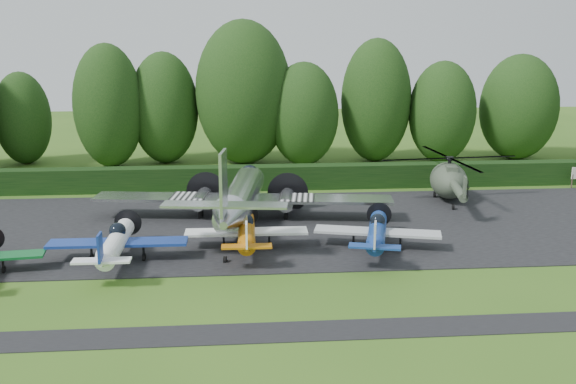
{
  "coord_description": "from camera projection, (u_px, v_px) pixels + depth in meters",
  "views": [
    {
      "loc": [
        2.42,
        -31.87,
        12.79
      ],
      "look_at": [
        5.79,
        9.67,
        2.5
      ],
      "focal_mm": 40.0,
      "sensor_mm": 36.0,
      "label": 1
    }
  ],
  "objects": [
    {
      "name": "ground",
      "position": [
        193.0,
        284.0,
        33.72
      ],
      "size": [
        160.0,
        160.0,
        0.0
      ],
      "primitive_type": "plane",
      "color": "#325B19",
      "rests_on": "ground"
    },
    {
      "name": "apron",
      "position": [
        203.0,
        228.0,
        43.4
      ],
      "size": [
        70.0,
        18.0,
        0.01
      ],
      "primitive_type": "cube",
      "color": "black",
      "rests_on": "ground"
    },
    {
      "name": "taxiway_verge",
      "position": [
        185.0,
        336.0,
        27.91
      ],
      "size": [
        70.0,
        2.0,
        0.0
      ],
      "primitive_type": "cube",
      "color": "black",
      "rests_on": "ground"
    },
    {
      "name": "hedgerow",
      "position": [
        209.0,
        190.0,
        54.04
      ],
      "size": [
        90.0,
        1.6,
        2.0
      ],
      "primitive_type": "cube",
      "color": "black",
      "rests_on": "ground"
    },
    {
      "name": "transport_plane",
      "position": [
        241.0,
        198.0,
        43.88
      ],
      "size": [
        21.01,
        16.11,
        6.73
      ],
      "rotation": [
        0.0,
        0.0,
        0.13
      ],
      "color": "silver",
      "rests_on": "ground"
    },
    {
      "name": "light_plane_white",
      "position": [
        116.0,
        242.0,
        36.46
      ],
      "size": [
        7.97,
        8.38,
        3.06
      ],
      "rotation": [
        0.0,
        0.0,
        0.01
      ],
      "color": "white",
      "rests_on": "ground"
    },
    {
      "name": "light_plane_orange",
      "position": [
        246.0,
        231.0,
        38.73
      ],
      "size": [
        7.48,
        7.86,
        2.87
      ],
      "rotation": [
        0.0,
        0.0,
        0.01
      ],
      "color": "#BC690B",
      "rests_on": "ground"
    },
    {
      "name": "light_plane_blue",
      "position": [
        377.0,
        231.0,
        38.64
      ],
      "size": [
        7.64,
        8.03,
        2.94
      ],
      "rotation": [
        0.0,
        0.0,
        0.25
      ],
      "color": "navy",
      "rests_on": "ground"
    },
    {
      "name": "helicopter",
      "position": [
        449.0,
        177.0,
        50.15
      ],
      "size": [
        10.88,
        12.74,
        3.5
      ],
      "rotation": [
        0.0,
        0.0,
        0.17
      ],
      "color": "#3C4938",
      "rests_on": "ground"
    },
    {
      "name": "tree_1",
      "position": [
        304.0,
        114.0,
        63.18
      ],
      "size": [
        6.92,
        6.92,
        10.22
      ],
      "color": "black",
      "rests_on": "ground"
    },
    {
      "name": "tree_2",
      "position": [
        164.0,
        108.0,
        64.17
      ],
      "size": [
        6.78,
        6.78,
        11.16
      ],
      "color": "black",
      "rests_on": "ground"
    },
    {
      "name": "tree_3",
      "position": [
        244.0,
        93.0,
        63.46
      ],
      "size": [
        9.52,
        9.52,
        14.25
      ],
      "color": "black",
      "rests_on": "ground"
    },
    {
      "name": "tree_4",
      "position": [
        23.0,
        118.0,
        63.98
      ],
      "size": [
        5.48,
        5.48,
        9.23
      ],
      "color": "black",
      "rests_on": "ground"
    },
    {
      "name": "tree_5",
      "position": [
        442.0,
        112.0,
        64.71
      ],
      "size": [
        6.72,
        6.72,
        10.25
      ],
      "color": "black",
      "rests_on": "ground"
    },
    {
      "name": "tree_8",
      "position": [
        519.0,
        107.0,
        66.12
      ],
      "size": [
        7.92,
        7.92,
        10.87
      ],
      "color": "black",
      "rests_on": "ground"
    },
    {
      "name": "tree_10",
      "position": [
        108.0,
        106.0,
        62.12
      ],
      "size": [
        6.7,
        6.7,
        12.02
      ],
      "color": "black",
      "rests_on": "ground"
    },
    {
      "name": "tree_11",
      "position": [
        376.0,
        101.0,
        64.94
      ],
      "size": [
        7.09,
        7.09,
        12.46
      ],
      "color": "black",
      "rests_on": "ground"
    }
  ]
}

